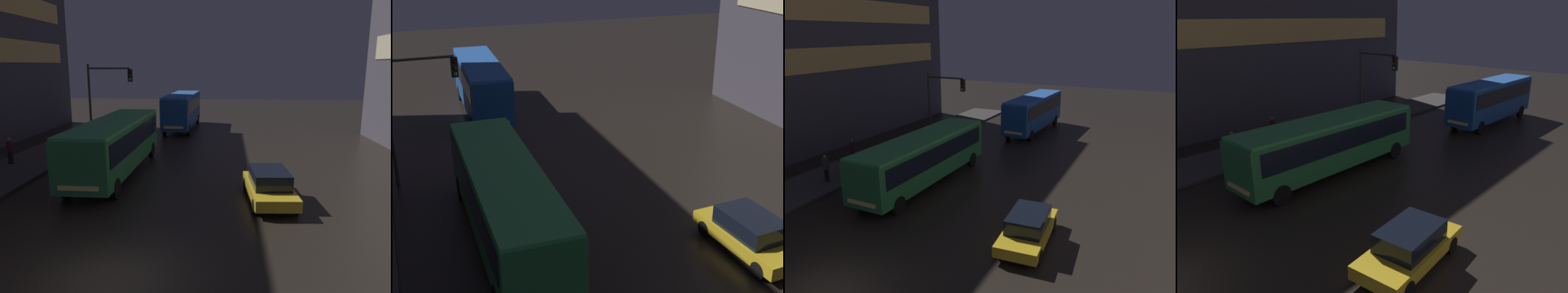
% 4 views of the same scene
% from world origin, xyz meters
% --- Properties ---
extents(sidewalk_left, '(4.00, 48.00, 0.15)m').
position_xyz_m(sidewalk_left, '(-9.00, 10.00, 0.07)').
color(sidewalk_left, '#3D3A38').
rests_on(sidewalk_left, ground).
extents(building_left_tower, '(10.07, 26.83, 17.94)m').
position_xyz_m(building_left_tower, '(-18.59, 16.99, 8.97)').
color(building_left_tower, '#423D47').
rests_on(building_left_tower, ground).
extents(bus_near, '(2.69, 11.24, 3.10)m').
position_xyz_m(bus_near, '(-2.89, 10.91, 1.91)').
color(bus_near, '#236B38').
rests_on(bus_near, ground).
extents(bus_far, '(2.72, 10.00, 3.42)m').
position_xyz_m(bus_far, '(-0.96, 26.71, 2.10)').
color(bus_far, '#194793').
rests_on(bus_far, ground).
extents(car_taxi, '(2.21, 4.60, 1.50)m').
position_xyz_m(car_taxi, '(5.36, 7.02, 0.77)').
color(car_taxi, gold).
rests_on(car_taxi, ground).
extents(pedestrian_near, '(0.53, 0.53, 1.74)m').
position_xyz_m(pedestrian_near, '(-8.45, 8.16, 1.20)').
color(pedestrian_near, black).
rests_on(pedestrian_near, sidewalk_left).
extents(pedestrian_far, '(0.34, 0.34, 1.65)m').
position_xyz_m(pedestrian_far, '(-9.85, 11.91, 1.09)').
color(pedestrian_far, black).
rests_on(pedestrian_far, sidewalk_left).
extents(traffic_light_main, '(3.30, 0.35, 6.19)m').
position_xyz_m(traffic_light_main, '(-5.53, 17.40, 4.19)').
color(traffic_light_main, '#2D2D2D').
rests_on(traffic_light_main, ground).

